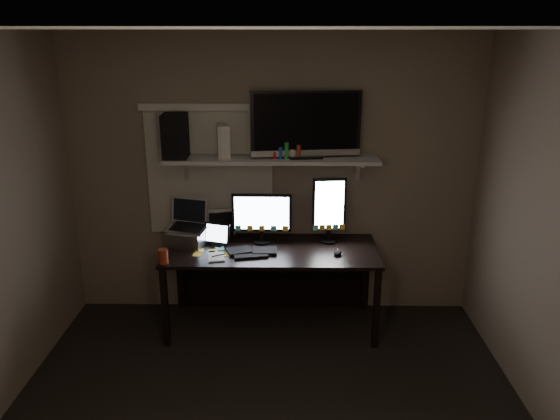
{
  "coord_description": "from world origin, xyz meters",
  "views": [
    {
      "loc": [
        0.13,
        -2.87,
        2.49
      ],
      "look_at": [
        0.08,
        1.25,
        1.14
      ],
      "focal_mm": 35.0,
      "sensor_mm": 36.0,
      "label": 1
    }
  ],
  "objects_px": {
    "monitor_landscape": "(262,218)",
    "laptop": "(188,224)",
    "cup": "(163,256)",
    "desk": "(272,262)",
    "tablet": "(217,234)",
    "game_console": "(224,141)",
    "mouse": "(338,253)",
    "monitor_portrait": "(329,210)",
    "tv": "(306,125)",
    "speaker": "(175,136)",
    "keyboard": "(252,251)"
  },
  "relations": [
    {
      "from": "desk",
      "to": "mouse",
      "type": "bearing_deg",
      "value": -23.33
    },
    {
      "from": "monitor_landscape",
      "to": "laptop",
      "type": "relative_size",
      "value": 1.34
    },
    {
      "from": "keyboard",
      "to": "speaker",
      "type": "relative_size",
      "value": 1.16
    },
    {
      "from": "tablet",
      "to": "laptop",
      "type": "height_order",
      "value": "laptop"
    },
    {
      "from": "cup",
      "to": "tablet",
      "type": "bearing_deg",
      "value": 45.03
    },
    {
      "from": "desk",
      "to": "mouse",
      "type": "height_order",
      "value": "mouse"
    },
    {
      "from": "keyboard",
      "to": "tablet",
      "type": "distance_m",
      "value": 0.36
    },
    {
      "from": "tv",
      "to": "cup",
      "type": "bearing_deg",
      "value": -163.15
    },
    {
      "from": "desk",
      "to": "monitor_landscape",
      "type": "relative_size",
      "value": 3.51
    },
    {
      "from": "keyboard",
      "to": "tablet",
      "type": "xyz_separation_m",
      "value": [
        -0.31,
        0.15,
        0.09
      ]
    },
    {
      "from": "cup",
      "to": "monitor_landscape",
      "type": "bearing_deg",
      "value": 30.86
    },
    {
      "from": "monitor_landscape",
      "to": "laptop",
      "type": "xyz_separation_m",
      "value": [
        -0.63,
        -0.06,
        -0.03
      ]
    },
    {
      "from": "monitor_landscape",
      "to": "monitor_portrait",
      "type": "relative_size",
      "value": 0.88
    },
    {
      "from": "monitor_portrait",
      "to": "tv",
      "type": "bearing_deg",
      "value": 170.08
    },
    {
      "from": "laptop",
      "to": "monitor_portrait",
      "type": "bearing_deg",
      "value": 19.86
    },
    {
      "from": "cup",
      "to": "game_console",
      "type": "height_order",
      "value": "game_console"
    },
    {
      "from": "tablet",
      "to": "cup",
      "type": "distance_m",
      "value": 0.54
    },
    {
      "from": "desk",
      "to": "keyboard",
      "type": "height_order",
      "value": "keyboard"
    },
    {
      "from": "mouse",
      "to": "cup",
      "type": "xyz_separation_m",
      "value": [
        -1.4,
        -0.19,
        0.04
      ]
    },
    {
      "from": "laptop",
      "to": "cup",
      "type": "relative_size",
      "value": 3.27
    },
    {
      "from": "desk",
      "to": "tv",
      "type": "height_order",
      "value": "tv"
    },
    {
      "from": "monitor_landscape",
      "to": "cup",
      "type": "xyz_separation_m",
      "value": [
        -0.77,
        -0.46,
        -0.17
      ]
    },
    {
      "from": "speaker",
      "to": "laptop",
      "type": "bearing_deg",
      "value": -51.3
    },
    {
      "from": "monitor_landscape",
      "to": "monitor_portrait",
      "type": "height_order",
      "value": "monitor_portrait"
    },
    {
      "from": "keyboard",
      "to": "cup",
      "type": "relative_size",
      "value": 3.61
    },
    {
      "from": "monitor_portrait",
      "to": "laptop",
      "type": "height_order",
      "value": "monitor_portrait"
    },
    {
      "from": "cup",
      "to": "speaker",
      "type": "xyz_separation_m",
      "value": [
        0.05,
        0.49,
        0.87
      ]
    },
    {
      "from": "desk",
      "to": "tv",
      "type": "distance_m",
      "value": 1.24
    },
    {
      "from": "desk",
      "to": "cup",
      "type": "height_order",
      "value": "cup"
    },
    {
      "from": "laptop",
      "to": "tv",
      "type": "height_order",
      "value": "tv"
    },
    {
      "from": "mouse",
      "to": "laptop",
      "type": "bearing_deg",
      "value": -178.2
    },
    {
      "from": "mouse",
      "to": "speaker",
      "type": "height_order",
      "value": "speaker"
    },
    {
      "from": "monitor_portrait",
      "to": "monitor_landscape",
      "type": "bearing_deg",
      "value": 177.64
    },
    {
      "from": "tv",
      "to": "keyboard",
      "type": "bearing_deg",
      "value": -155.22
    },
    {
      "from": "desk",
      "to": "keyboard",
      "type": "relative_size",
      "value": 4.26
    },
    {
      "from": "keyboard",
      "to": "game_console",
      "type": "bearing_deg",
      "value": 117.7
    },
    {
      "from": "tablet",
      "to": "game_console",
      "type": "xyz_separation_m",
      "value": [
        0.07,
        0.15,
        0.78
      ]
    },
    {
      "from": "desk",
      "to": "cup",
      "type": "bearing_deg",
      "value": -153.37
    },
    {
      "from": "desk",
      "to": "monitor_portrait",
      "type": "height_order",
      "value": "monitor_portrait"
    },
    {
      "from": "tablet",
      "to": "speaker",
      "type": "height_order",
      "value": "speaker"
    },
    {
      "from": "tablet",
      "to": "speaker",
      "type": "relative_size",
      "value": 0.64
    },
    {
      "from": "cup",
      "to": "desk",
      "type": "bearing_deg",
      "value": 26.63
    },
    {
      "from": "monitor_landscape",
      "to": "speaker",
      "type": "bearing_deg",
      "value": 178.39
    },
    {
      "from": "monitor_landscape",
      "to": "tablet",
      "type": "relative_size",
      "value": 2.2
    },
    {
      "from": "monitor_landscape",
      "to": "cup",
      "type": "distance_m",
      "value": 0.91
    },
    {
      "from": "monitor_landscape",
      "to": "speaker",
      "type": "xyz_separation_m",
      "value": [
        -0.71,
        0.03,
        0.71
      ]
    },
    {
      "from": "desk",
      "to": "laptop",
      "type": "xyz_separation_m",
      "value": [
        -0.72,
        -0.03,
        0.37
      ]
    },
    {
      "from": "desk",
      "to": "speaker",
      "type": "relative_size",
      "value": 4.93
    },
    {
      "from": "monitor_portrait",
      "to": "tablet",
      "type": "relative_size",
      "value": 2.5
    },
    {
      "from": "keyboard",
      "to": "cup",
      "type": "distance_m",
      "value": 0.73
    }
  ]
}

